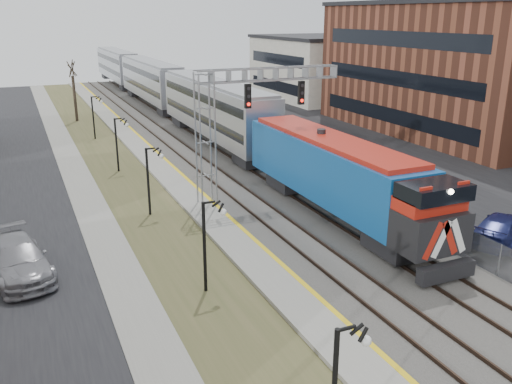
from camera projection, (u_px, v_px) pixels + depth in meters
street_west at (9, 196)px, 34.64m from camera, size 7.00×120.00×0.04m
sidewalk at (82, 187)px, 36.36m from camera, size 2.00×120.00×0.08m
grass_median at (127, 182)px, 37.51m from camera, size 4.00×120.00×0.06m
platform at (169, 176)px, 38.64m from camera, size 2.00×120.00×0.24m
ballast_bed at (234, 169)px, 40.56m from camera, size 8.00×120.00×0.20m
parking_lot at (367, 154)px, 45.19m from camera, size 16.00×120.00×0.04m
platform_edge at (181, 173)px, 38.94m from camera, size 0.24×120.00×0.01m
track_near at (209, 169)px, 39.74m from camera, size 1.58×120.00×0.15m
track_far at (252, 164)px, 41.08m from camera, size 1.58×120.00×0.15m
train at (168, 91)px, 60.89m from camera, size 3.00×85.85×5.33m
signal_gantry at (233, 113)px, 31.69m from camera, size 9.00×1.07×8.15m
lampposts at (202, 246)px, 22.37m from camera, size 0.14×62.14×4.00m
fence at (284, 154)px, 41.96m from camera, size 0.04×120.00×1.60m
car_lot_d at (504, 229)px, 27.37m from camera, size 5.63×4.07×1.52m
car_lot_e at (306, 145)px, 44.95m from camera, size 5.15×3.24×1.63m
car_lot_f at (357, 160)px, 40.47m from camera, size 4.49×2.03×1.43m
car_street_b at (18, 260)px, 23.86m from camera, size 3.23×5.88×1.62m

